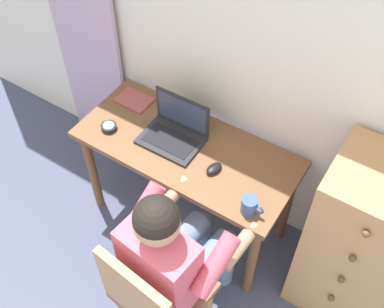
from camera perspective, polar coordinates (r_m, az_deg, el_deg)
The scene contains 11 objects.
wall_back at distance 2.39m, azimuth 8.88°, elevation 12.12°, with size 4.80×0.05×2.50m, color silver.
curtain_panel at distance 2.97m, azimuth -13.42°, elevation 17.16°, with size 0.50×0.03×2.30m, color #B29EBC.
desk at distance 2.69m, azimuth -0.63°, elevation -0.69°, with size 1.25×0.56×0.73m.
dresser at distance 2.61m, azimuth 19.42°, elevation -10.08°, with size 0.50×0.48×1.08m.
chair at distance 2.41m, azimuth -4.60°, elevation -16.63°, with size 0.46×0.44×0.87m.
person_seated at distance 2.31m, azimuth -1.84°, elevation -11.60°, with size 0.57×0.61×1.19m.
laptop at distance 2.62m, azimuth -2.08°, elevation 2.85°, with size 0.34×0.26×0.24m.
computer_mouse at distance 2.49m, azimuth 2.67°, elevation -1.77°, with size 0.06×0.10×0.03m, color black.
desk_clock at distance 2.73m, azimuth -10.00°, elevation 3.23°, with size 0.09×0.09×0.03m.
notebook_pad at distance 2.88m, azimuth -7.00°, elevation 6.49°, with size 0.21×0.15×0.01m, color #994742.
coffee_mug at distance 2.33m, azimuth 6.97°, elevation -6.20°, with size 0.12×0.08×0.09m.
Camera 1 is at (0.72, 0.42, 2.69)m, focal length 44.23 mm.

